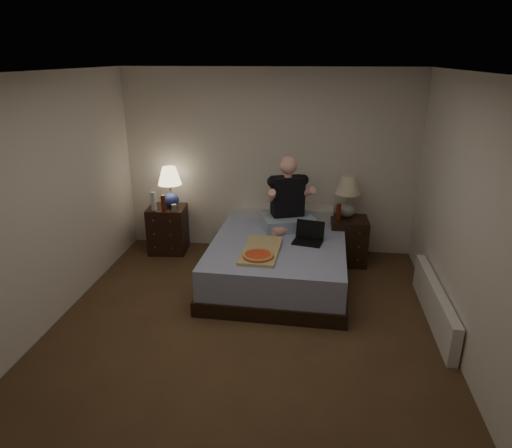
# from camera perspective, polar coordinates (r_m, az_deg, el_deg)

# --- Properties ---
(floor) EXTENTS (4.00, 4.50, 0.00)m
(floor) POSITION_cam_1_polar(r_m,az_deg,el_deg) (4.72, -1.45, -13.57)
(floor) COLOR brown
(floor) RESTS_ON ground
(ceiling) EXTENTS (4.00, 4.50, 0.00)m
(ceiling) POSITION_cam_1_polar(r_m,az_deg,el_deg) (3.92, -1.78, 18.40)
(ceiling) COLOR white
(ceiling) RESTS_ON ground
(wall_back) EXTENTS (4.00, 0.00, 2.50)m
(wall_back) POSITION_cam_1_polar(r_m,az_deg,el_deg) (6.30, 1.59, 7.67)
(wall_back) COLOR silver
(wall_back) RESTS_ON ground
(wall_front) EXTENTS (4.00, 0.00, 2.50)m
(wall_front) POSITION_cam_1_polar(r_m,az_deg,el_deg) (2.22, -11.13, -18.73)
(wall_front) COLOR silver
(wall_front) RESTS_ON ground
(wall_left) EXTENTS (0.00, 4.50, 2.50)m
(wall_left) POSITION_cam_1_polar(r_m,az_deg,el_deg) (4.87, -25.55, 1.81)
(wall_left) COLOR silver
(wall_left) RESTS_ON ground
(wall_right) EXTENTS (0.00, 4.50, 2.50)m
(wall_right) POSITION_cam_1_polar(r_m,az_deg,el_deg) (4.33, 25.54, -0.33)
(wall_right) COLOR silver
(wall_right) RESTS_ON ground
(bed) EXTENTS (1.65, 2.16, 0.53)m
(bed) POSITION_cam_1_polar(r_m,az_deg,el_deg) (5.69, 2.91, -4.27)
(bed) COLOR #5464A9
(bed) RESTS_ON floor
(nightstand_left) EXTENTS (0.53, 0.49, 0.65)m
(nightstand_left) POSITION_cam_1_polar(r_m,az_deg,el_deg) (6.55, -10.94, -0.64)
(nightstand_left) COLOR black
(nightstand_left) RESTS_ON floor
(nightstand_right) EXTENTS (0.49, 0.45, 0.63)m
(nightstand_right) POSITION_cam_1_polar(r_m,az_deg,el_deg) (6.19, 11.43, -2.08)
(nightstand_right) COLOR black
(nightstand_right) RESTS_ON floor
(lamp_left) EXTENTS (0.36, 0.36, 0.56)m
(lamp_left) POSITION_cam_1_polar(r_m,az_deg,el_deg) (6.39, -10.68, 4.57)
(lamp_left) COLOR #283893
(lamp_left) RESTS_ON nightstand_left
(lamp_right) EXTENTS (0.37, 0.37, 0.56)m
(lamp_right) POSITION_cam_1_polar(r_m,az_deg,el_deg) (6.06, 11.38, 3.37)
(lamp_right) COLOR gray
(lamp_right) RESTS_ON nightstand_right
(water_bottle) EXTENTS (0.07, 0.07, 0.25)m
(water_bottle) POSITION_cam_1_polar(r_m,az_deg,el_deg) (6.33, -12.70, 2.81)
(water_bottle) COLOR silver
(water_bottle) RESTS_ON nightstand_left
(soda_can) EXTENTS (0.07, 0.07, 0.10)m
(soda_can) POSITION_cam_1_polar(r_m,az_deg,el_deg) (6.23, -10.21, 1.99)
(soda_can) COLOR beige
(soda_can) RESTS_ON nightstand_left
(beer_bottle_left) EXTENTS (0.06, 0.06, 0.23)m
(beer_bottle_left) POSITION_cam_1_polar(r_m,az_deg,el_deg) (6.24, -11.51, 2.55)
(beer_bottle_left) COLOR #5C200D
(beer_bottle_left) RESTS_ON nightstand_left
(beer_bottle_right) EXTENTS (0.06, 0.06, 0.23)m
(beer_bottle_right) POSITION_cam_1_polar(r_m,az_deg,el_deg) (5.93, 10.26, 1.41)
(beer_bottle_right) COLOR #50190B
(beer_bottle_right) RESTS_ON nightstand_right
(person) EXTENTS (0.80, 0.71, 0.93)m
(person) POSITION_cam_1_polar(r_m,az_deg,el_deg) (5.77, 4.12, 3.80)
(person) COLOR black
(person) RESTS_ON bed
(laptop) EXTENTS (0.39, 0.34, 0.24)m
(laptop) POSITION_cam_1_polar(r_m,az_deg,el_deg) (5.43, 6.51, -1.20)
(laptop) COLOR black
(laptop) RESTS_ON bed
(pizza_box) EXTENTS (0.43, 0.78, 0.08)m
(pizza_box) POSITION_cam_1_polar(r_m,az_deg,el_deg) (5.00, 0.27, -4.04)
(pizza_box) COLOR tan
(pizza_box) RESTS_ON bed
(radiator) EXTENTS (0.10, 1.60, 0.40)m
(radiator) POSITION_cam_1_polar(r_m,az_deg,el_deg) (5.17, 21.40, -9.24)
(radiator) COLOR silver
(radiator) RESTS_ON floor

